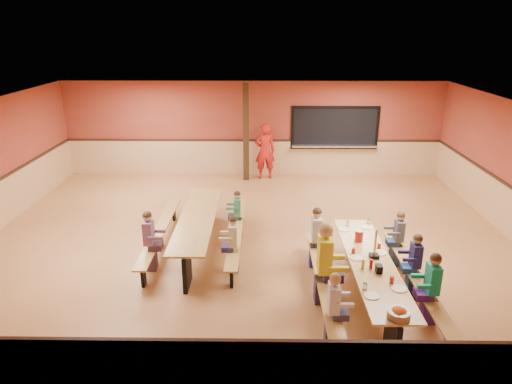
{
  "coord_description": "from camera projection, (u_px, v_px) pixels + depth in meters",
  "views": [
    {
      "loc": [
        0.31,
        -9.35,
        4.58
      ],
      "look_at": [
        0.17,
        0.07,
        1.15
      ],
      "focal_mm": 32.0,
      "sensor_mm": 36.0,
      "label": 1
    }
  ],
  "objects": [
    {
      "name": "seated_child_white_left",
      "position": [
        333.0,
        309.0,
        6.84
      ],
      "size": [
        0.35,
        0.29,
        1.17
      ],
      "primitive_type": null,
      "color": "silver",
      "rests_on": "ground"
    },
    {
      "name": "cafeteria_table_second",
      "position": [
        198.0,
        226.0,
        9.83
      ],
      "size": [
        1.91,
        3.7,
        0.74
      ],
      "color": "#B28947",
      "rests_on": "ground"
    },
    {
      "name": "seated_child_teal_right",
      "position": [
        431.0,
        289.0,
        7.31
      ],
      "size": [
        0.38,
        0.31,
        1.23
      ],
      "primitive_type": null,
      "color": "#169675",
      "rests_on": "ground"
    },
    {
      "name": "cafeteria_table_main",
      "position": [
        370.0,
        272.0,
        8.0
      ],
      "size": [
        1.91,
        3.7,
        0.74
      ],
      "color": "#B28947",
      "rests_on": "ground"
    },
    {
      "name": "seated_child_char_right",
      "position": [
        398.0,
        239.0,
        9.11
      ],
      "size": [
        0.34,
        0.28,
        1.15
      ],
      "primitive_type": null,
      "color": "#4C5057",
      "rests_on": "ground"
    },
    {
      "name": "condiment_mustard",
      "position": [
        363.0,
        264.0,
        7.65
      ],
      "size": [
        0.06,
        0.06,
        0.17
      ],
      "primitive_type": "cylinder",
      "color": "yellow",
      "rests_on": "cafeteria_table_main"
    },
    {
      "name": "punch_pitcher",
      "position": [
        359.0,
        236.0,
        8.62
      ],
      "size": [
        0.16,
        0.16,
        0.22
      ],
      "primitive_type": "cylinder",
      "color": "#AE1F17",
      "rests_on": "cafeteria_table_main"
    },
    {
      "name": "structural_post",
      "position": [
        246.0,
        133.0,
        13.98
      ],
      "size": [
        0.18,
        0.18,
        3.0
      ],
      "primitive_type": "cube",
      "color": "black",
      "rests_on": "ground"
    },
    {
      "name": "seated_adult_yellow",
      "position": [
        324.0,
        264.0,
        7.83
      ],
      "size": [
        0.5,
        0.41,
        1.47
      ],
      "primitive_type": null,
      "color": "yellow",
      "rests_on": "ground"
    },
    {
      "name": "chip_bowl",
      "position": [
        399.0,
        314.0,
        6.35
      ],
      "size": [
        0.32,
        0.32,
        0.15
      ],
      "primitive_type": null,
      "color": "orange",
      "rests_on": "cafeteria_table_main"
    },
    {
      "name": "seated_child_grey_left",
      "position": [
        316.0,
        238.0,
        9.06
      ],
      "size": [
        0.39,
        0.32,
        1.24
      ],
      "primitive_type": null,
      "color": "silver",
      "rests_on": "ground"
    },
    {
      "name": "seated_child_tan_sec",
      "position": [
        233.0,
        244.0,
        8.89
      ],
      "size": [
        0.34,
        0.28,
        1.16
      ],
      "primitive_type": null,
      "color": "beige",
      "rests_on": "ground"
    },
    {
      "name": "standing_woman",
      "position": [
        265.0,
        151.0,
        14.32
      ],
      "size": [
        0.7,
        0.51,
        1.77
      ],
      "primitive_type": "imported",
      "rotation": [
        0.0,
        0.0,
        3.28
      ],
      "color": "red",
      "rests_on": "ground"
    },
    {
      "name": "seated_child_navy_right",
      "position": [
        414.0,
        265.0,
        8.12
      ],
      "size": [
        0.35,
        0.28,
        1.16
      ],
      "primitive_type": null,
      "color": "#201A51",
      "rests_on": "ground"
    },
    {
      "name": "condiment_ketchup",
      "position": [
        371.0,
        264.0,
        7.65
      ],
      "size": [
        0.06,
        0.06,
        0.17
      ],
      "primitive_type": "cylinder",
      "color": "#B2140F",
      "rests_on": "cafeteria_table_main"
    },
    {
      "name": "kitchen_pass_through",
      "position": [
        335.0,
        130.0,
        14.47
      ],
      "size": [
        2.78,
        0.28,
        1.38
      ],
      "color": "black",
      "rests_on": "ground"
    },
    {
      "name": "seated_child_purple_sec",
      "position": [
        149.0,
        241.0,
        8.93
      ],
      "size": [
        0.38,
        0.31,
        1.23
      ],
      "primitive_type": null,
      "color": "#7B527C",
      "rests_on": "ground"
    },
    {
      "name": "room_envelope",
      "position": [
        248.0,
        212.0,
        10.12
      ],
      "size": [
        12.04,
        10.04,
        3.02
      ],
      "color": "brown",
      "rests_on": "ground"
    },
    {
      "name": "table_paddle",
      "position": [
        375.0,
        251.0,
        8.0
      ],
      "size": [
        0.16,
        0.16,
        0.56
      ],
      "color": "black",
      "rests_on": "cafeteria_table_main"
    },
    {
      "name": "ground",
      "position": [
        249.0,
        240.0,
        10.35
      ],
      "size": [
        12.0,
        12.0,
        0.0
      ],
      "primitive_type": "plane",
      "color": "#9E673C",
      "rests_on": "ground"
    },
    {
      "name": "napkin_dispenser",
      "position": [
        379.0,
        269.0,
        7.54
      ],
      "size": [
        0.1,
        0.14,
        0.13
      ],
      "primitive_type": "cube",
      "color": "black",
      "rests_on": "cafeteria_table_main"
    },
    {
      "name": "place_settings",
      "position": [
        371.0,
        258.0,
        7.9
      ],
      "size": [
        0.65,
        3.3,
        0.11
      ],
      "primitive_type": null,
      "color": "beige",
      "rests_on": "cafeteria_table_main"
    },
    {
      "name": "seated_child_green_sec",
      "position": [
        237.0,
        215.0,
        10.34
      ],
      "size": [
        0.32,
        0.26,
        1.11
      ],
      "primitive_type": null,
      "color": "#358154",
      "rests_on": "ground"
    }
  ]
}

